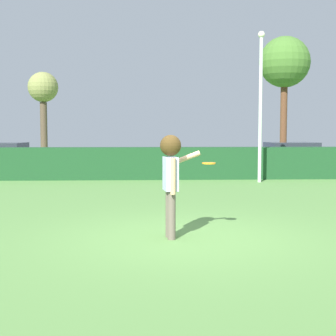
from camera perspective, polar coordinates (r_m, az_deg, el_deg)
name	(u,v)px	position (r m, az deg, el deg)	size (l,w,h in m)	color
ground_plane	(187,238)	(8.90, 2.14, -7.91)	(60.00, 60.00, 0.00)	#5E9046
person	(171,171)	(8.70, 0.35, -0.37)	(0.74, 0.63, 1.80)	#6D5F54
frisbee	(209,163)	(9.14, 4.64, 0.54)	(0.25, 0.25, 0.02)	orange
lamppost	(261,99)	(18.07, 10.43, 7.73)	(0.24, 0.24, 5.26)	silver
hedge_row	(165,163)	(18.94, -0.37, 0.55)	(21.26, 0.90, 1.19)	#1C4925
parked_car_silver	(0,155)	(24.03, -18.49, 1.40)	(4.37, 2.21, 1.25)	#B7B7BC
parked_car_blue	(291,154)	(23.97, 13.79, 1.50)	(4.37, 2.22, 1.25)	#263FA5
birch_tree	(285,64)	(27.34, 13.05, 11.41)	(2.63, 2.63, 6.64)	brown
bare_elm_tree	(43,92)	(27.45, -13.94, 8.39)	(1.57, 1.57, 4.83)	brown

